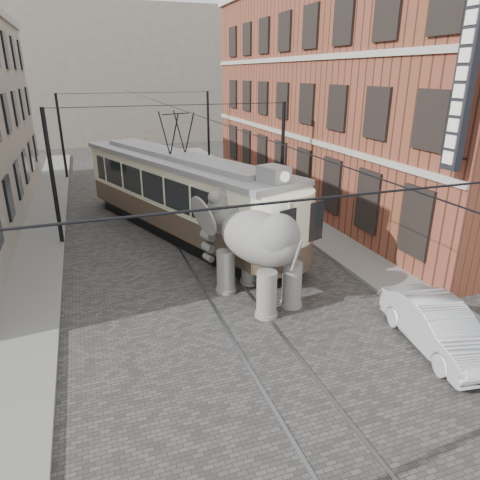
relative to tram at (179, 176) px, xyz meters
name	(u,v)px	position (x,y,z in m)	size (l,w,h in m)	color
ground	(219,281)	(0.16, -5.73, -2.83)	(120.00, 120.00, 0.00)	#484542
tram_rails	(219,281)	(0.16, -5.73, -2.82)	(1.54, 80.00, 0.02)	slate
sidewalk_right	(357,259)	(6.16, -5.73, -2.75)	(2.00, 60.00, 0.15)	slate
sidewalk_left	(28,308)	(-6.34, -5.73, -2.75)	(2.00, 60.00, 0.15)	slate
brick_building	(354,97)	(11.16, 3.27, 3.17)	(8.00, 26.00, 12.00)	brown
distant_block	(115,76)	(0.16, 34.27, 4.17)	(28.00, 10.00, 14.00)	gray
catenary	(181,175)	(-0.04, -0.73, 0.17)	(11.00, 30.20, 6.00)	black
tram	(179,176)	(0.00, 0.00, 0.00)	(2.94, 14.26, 5.66)	beige
elephant	(258,252)	(1.06, -7.42, -1.11)	(3.09, 5.61, 3.44)	slate
parked_car	(439,326)	(4.76, -11.81, -2.15)	(1.44, 4.10, 1.35)	#B0AFB4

